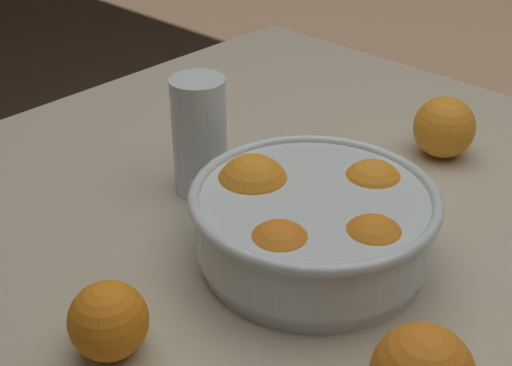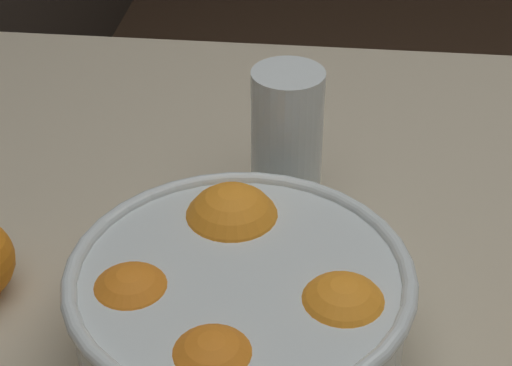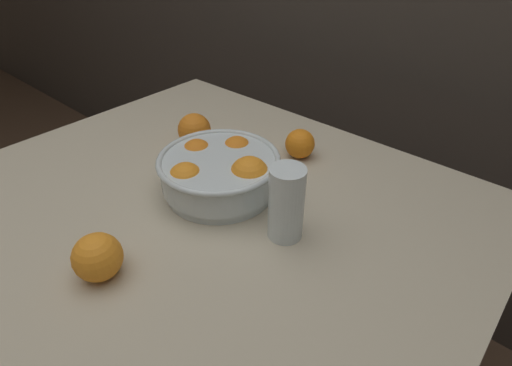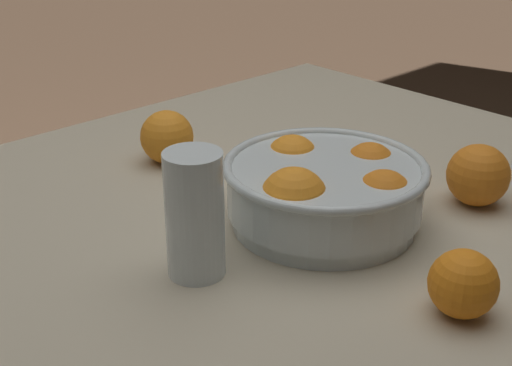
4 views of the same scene
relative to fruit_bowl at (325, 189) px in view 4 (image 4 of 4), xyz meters
The scene contains 6 objects.
dining_table 0.15m from the fruit_bowl, 89.58° to the right, with size 1.09×0.96×0.76m.
fruit_bowl is the anchor object (origin of this frame).
juice_glass 0.19m from the fruit_bowl, ahead, with size 0.06×0.06×0.14m.
orange_loose_near_bowl 0.30m from the fruit_bowl, 85.64° to the right, with size 0.08×0.08×0.08m, color orange.
orange_loose_front 0.23m from the fruit_bowl, 78.89° to the left, with size 0.07×0.07×0.07m, color orange.
orange_loose_aside 0.22m from the fruit_bowl, 152.69° to the left, with size 0.08×0.08×0.08m, color orange.
Camera 4 is at (0.61, 0.59, 1.19)m, focal length 50.00 mm.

